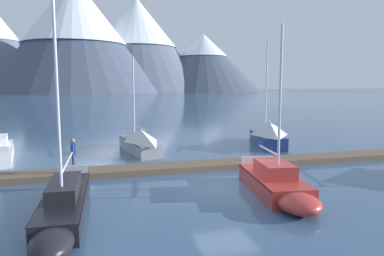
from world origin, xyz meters
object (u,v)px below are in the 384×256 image
at_px(sailboat_second_berth, 64,204).
at_px(sailboat_mid_dock_starboard, 278,183).
at_px(sailboat_far_berth, 267,134).
at_px(person_on_dock, 73,153).
at_px(sailboat_mid_dock_port, 138,141).

height_order(sailboat_second_berth, sailboat_mid_dock_starboard, sailboat_second_berth).
distance_m(sailboat_far_berth, person_on_dock, 14.80).
height_order(sailboat_mid_dock_starboard, sailboat_far_berth, sailboat_far_berth).
height_order(sailboat_second_berth, person_on_dock, sailboat_second_berth).
bearing_deg(person_on_dock, sailboat_mid_dock_starboard, -29.96).
height_order(sailboat_mid_dock_port, sailboat_mid_dock_starboard, sailboat_mid_dock_starboard).
bearing_deg(sailboat_far_berth, sailboat_second_berth, -138.76).
relative_size(sailboat_far_berth, person_on_dock, 4.76).
distance_m(sailboat_second_berth, sailboat_mid_dock_starboard, 8.35).
bearing_deg(sailboat_far_berth, sailboat_mid_dock_starboard, -114.04).
xyz_separation_m(sailboat_mid_dock_starboard, person_on_dock, (-8.38, 4.83, 0.75)).
bearing_deg(sailboat_second_berth, sailboat_mid_dock_port, 72.27).
distance_m(sailboat_second_berth, sailboat_mid_dock_port, 12.22).
distance_m(sailboat_mid_dock_port, sailboat_mid_dock_starboard, 12.05).
bearing_deg(person_on_dock, sailboat_mid_dock_port, 59.11).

